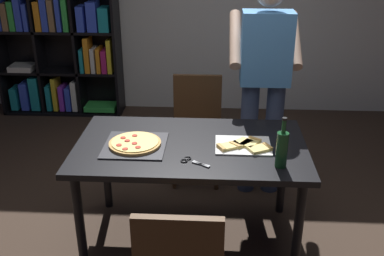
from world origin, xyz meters
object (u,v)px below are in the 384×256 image
at_px(person_serving_pizza, 264,77).
at_px(kitchen_scissors, 191,161).
at_px(bookshelf, 58,35).
at_px(dining_table, 191,155).
at_px(wine_bottle, 282,148).
at_px(pepperoni_pizza_on_tray, 135,144).
at_px(chair_far_side, 197,121).

height_order(person_serving_pizza, kitchen_scissors, person_serving_pizza).
height_order(bookshelf, kitchen_scissors, bookshelf).
bearing_deg(dining_table, wine_bottle, -25.88).
height_order(dining_table, person_serving_pizza, person_serving_pizza).
relative_size(bookshelf, pepperoni_pizza_on_tray, 4.86).
relative_size(chair_far_side, pepperoni_pizza_on_tray, 2.25).
bearing_deg(bookshelf, dining_table, -55.10).
height_order(dining_table, chair_far_side, chair_far_side).
bearing_deg(pepperoni_pizza_on_tray, chair_far_side, 69.62).
bearing_deg(pepperoni_pizza_on_tray, kitchen_scissors, -27.35).
relative_size(dining_table, kitchen_scissors, 7.91).
xyz_separation_m(bookshelf, kitchen_scissors, (1.68, -2.62, -0.16)).
bearing_deg(chair_far_side, pepperoni_pizza_on_tray, -110.38).
height_order(wine_bottle, kitchen_scissors, wine_bottle).
distance_m(dining_table, person_serving_pizza, 0.95).
distance_m(person_serving_pizza, wine_bottle, 0.99).
bearing_deg(chair_far_side, dining_table, -90.00).
bearing_deg(pepperoni_pizza_on_tray, wine_bottle, -13.61).
bearing_deg(bookshelf, person_serving_pizza, -37.28).
bearing_deg(wine_bottle, kitchen_scissors, 177.27).
relative_size(dining_table, chair_far_side, 1.69).
xyz_separation_m(person_serving_pizza, wine_bottle, (0.02, -0.98, -0.13)).
bearing_deg(wine_bottle, dining_table, 154.12).
bearing_deg(pepperoni_pizza_on_tray, person_serving_pizza, 40.22).
height_order(chair_far_side, wine_bottle, wine_bottle).
height_order(bookshelf, person_serving_pizza, bookshelf).
bearing_deg(bookshelf, wine_bottle, -50.10).
height_order(pepperoni_pizza_on_tray, wine_bottle, wine_bottle).
distance_m(dining_table, bookshelf, 2.91).
relative_size(chair_far_side, kitchen_scissors, 4.68).
distance_m(person_serving_pizza, kitchen_scissors, 1.11).
bearing_deg(wine_bottle, bookshelf, 129.90).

